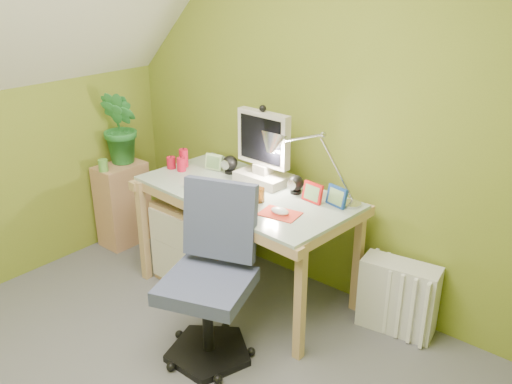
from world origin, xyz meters
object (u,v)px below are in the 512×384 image
Objects in this scene: desk at (245,243)px; task_chair at (206,284)px; monitor at (264,144)px; potted_plant at (121,128)px; side_ledge at (123,204)px; desk_lamp at (325,151)px; radiator at (398,297)px.

task_chair is at bearing -63.29° from desk.
monitor is 0.99m from task_chair.
potted_plant reaches higher than task_chair.
side_ledge is 1.57m from task_chair.
potted_plant is at bearing 81.02° from side_ledge.
side_ledge is (-1.20, -0.24, -0.68)m from monitor.
desk_lamp is 1.82m from side_ledge.
monitor reaches higher than potted_plant.
task_chair is at bearing -92.85° from desk_lamp.
desk is 2.26× the size of desk_lamp.
monitor is 0.83× the size of desk_lamp.
potted_plant is at bearing -162.61° from desk_lamp.
task_chair is 1.15m from radiator.
task_chair reaches higher than radiator.
task_chair is (1.45, -0.60, -0.46)m from potted_plant.
monitor is at bearing 8.88° from potted_plant.
radiator is at bearing 7.36° from monitor.
radiator is (0.69, 0.89, -0.24)m from task_chair.
side_ledge is 1.14× the size of potted_plant.
potted_plant is 1.64m from task_chair.
radiator is (0.95, 0.28, -0.15)m from desk.
potted_plant is at bearing -175.67° from desk.
side_ledge is at bearing -160.94° from desk_lamp.
radiator is at bearing 7.63° from potted_plant.
desk reaches higher than side_ledge.
potted_plant is at bearing 137.51° from task_chair.
task_chair is at bearing -20.80° from side_ledge.
desk_lamp reaches higher than potted_plant.
desk_lamp reaches higher than side_ledge.
desk_lamp is 0.66× the size of task_chair.
potted_plant is at bearing -169.79° from monitor.
potted_plant is (-1.20, -0.01, 0.55)m from desk.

